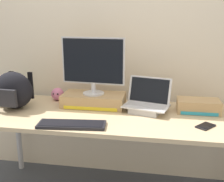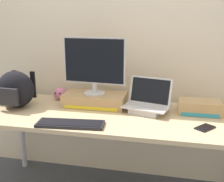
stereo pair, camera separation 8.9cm
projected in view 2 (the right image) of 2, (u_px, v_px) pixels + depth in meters
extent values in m
cube|color=beige|center=(124.00, 36.00, 2.44)|extent=(7.00, 0.10, 2.60)
cube|color=tan|center=(112.00, 116.00, 2.13)|extent=(2.07, 0.77, 0.03)
cylinder|color=#B2B2B7|center=(22.00, 133.00, 2.73)|extent=(0.05, 0.05, 0.72)
cube|color=tan|center=(95.00, 100.00, 2.31)|extent=(0.51, 0.25, 0.10)
cube|color=yellow|center=(90.00, 108.00, 2.19)|extent=(0.43, 0.00, 0.03)
cylinder|color=silver|center=(95.00, 93.00, 2.29)|extent=(0.18, 0.18, 0.01)
cylinder|color=silver|center=(95.00, 87.00, 2.28)|extent=(0.04, 0.04, 0.09)
cube|color=silver|center=(94.00, 61.00, 2.22)|extent=(0.51, 0.06, 0.37)
cube|color=black|center=(94.00, 61.00, 2.21)|extent=(0.49, 0.04, 0.35)
cube|color=#ADADB2|center=(146.00, 110.00, 2.14)|extent=(0.26, 0.25, 0.04)
cube|color=silver|center=(146.00, 107.00, 2.14)|extent=(0.38, 0.29, 0.01)
cube|color=#B7B7BC|center=(147.00, 105.00, 2.15)|extent=(0.32, 0.19, 0.00)
cube|color=silver|center=(150.00, 91.00, 2.18)|extent=(0.34, 0.15, 0.21)
cube|color=black|center=(150.00, 91.00, 2.17)|extent=(0.31, 0.13, 0.18)
cube|color=black|center=(70.00, 124.00, 1.90)|extent=(0.47, 0.19, 0.02)
cube|color=black|center=(70.00, 122.00, 1.90)|extent=(0.44, 0.17, 0.00)
ellipsoid|color=black|center=(16.00, 89.00, 2.25)|extent=(0.33, 0.23, 0.30)
cube|color=#232328|center=(7.00, 97.00, 2.15)|extent=(0.19, 0.04, 0.13)
cube|color=black|center=(15.00, 83.00, 2.38)|extent=(0.04, 0.02, 0.22)
cube|color=black|center=(33.00, 85.00, 2.34)|extent=(0.04, 0.02, 0.22)
cylinder|color=#1E7F70|center=(20.00, 91.00, 2.57)|extent=(0.09, 0.09, 0.10)
torus|color=#1E7F70|center=(26.00, 91.00, 2.55)|extent=(0.06, 0.01, 0.06)
cube|color=black|center=(205.00, 128.00, 1.85)|extent=(0.15, 0.15, 0.01)
cube|color=black|center=(205.00, 127.00, 1.85)|extent=(0.12, 0.13, 0.00)
sphere|color=#CC7099|center=(60.00, 93.00, 2.47)|extent=(0.11, 0.11, 0.11)
sphere|color=black|center=(56.00, 93.00, 2.43)|extent=(0.02, 0.02, 0.02)
sphere|color=black|center=(60.00, 93.00, 2.42)|extent=(0.02, 0.02, 0.02)
cube|color=tan|center=(200.00, 107.00, 2.12)|extent=(0.32, 0.18, 0.10)
cube|color=#2899BC|center=(200.00, 115.00, 2.04)|extent=(0.27, 0.00, 0.02)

